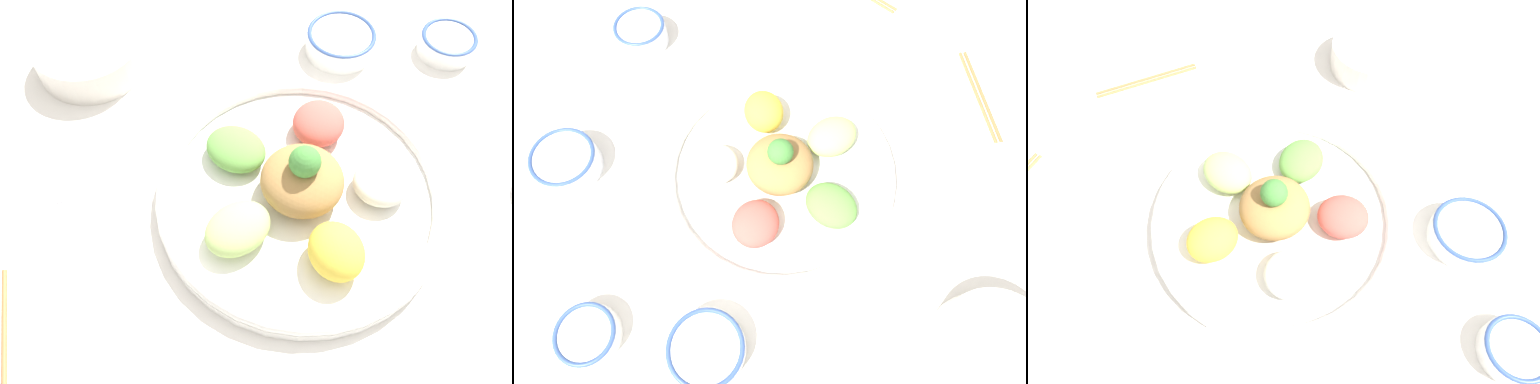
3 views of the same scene
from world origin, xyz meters
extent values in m
plane|color=white|center=(0.00, 0.00, 0.00)|extent=(2.40, 2.40, 0.00)
cylinder|color=white|center=(-0.02, -0.01, 0.01)|extent=(0.40, 0.40, 0.02)
torus|color=white|center=(-0.02, -0.01, 0.03)|extent=(0.40, 0.40, 0.02)
ellipsoid|color=yellow|center=(-0.08, -0.10, 0.05)|extent=(0.10, 0.10, 0.06)
ellipsoid|color=white|center=(0.04, -0.09, 0.04)|extent=(0.11, 0.11, 0.04)
ellipsoid|color=#E55B51|center=(0.08, 0.03, 0.04)|extent=(0.10, 0.10, 0.04)
ellipsoid|color=#6BAD4C|center=(-0.03, 0.10, 0.04)|extent=(0.08, 0.09, 0.04)
ellipsoid|color=#B7DB7A|center=(-0.13, 0.02, 0.04)|extent=(0.11, 0.09, 0.04)
ellipsoid|color=#AD7F47|center=(-0.02, -0.01, 0.05)|extent=(0.11, 0.11, 0.06)
sphere|color=#478E3D|center=(-0.02, -0.01, 0.10)|extent=(0.04, 0.04, 0.04)
cylinder|color=white|center=(0.26, 0.10, 0.02)|extent=(0.12, 0.12, 0.04)
torus|color=#38569E|center=(0.26, 0.10, 0.04)|extent=(0.12, 0.12, 0.01)
cylinder|color=maroon|center=(0.26, 0.10, 0.03)|extent=(0.09, 0.09, 0.00)
cylinder|color=white|center=(0.37, -0.04, 0.02)|extent=(0.09, 0.09, 0.03)
torus|color=#38569E|center=(0.37, -0.04, 0.03)|extent=(0.09, 0.09, 0.01)
cylinder|color=white|center=(0.37, -0.04, 0.03)|extent=(0.08, 0.08, 0.00)
cylinder|color=silver|center=(-0.02, 0.41, 0.03)|extent=(0.18, 0.18, 0.06)
ellipsoid|color=#E0705B|center=(-0.02, 0.41, 0.05)|extent=(0.15, 0.15, 0.02)
cylinder|color=#9E6B3D|center=(-0.41, 0.16, 0.00)|extent=(0.14, 0.17, 0.01)
cube|color=silver|center=(-0.20, 0.29, 0.00)|extent=(0.07, 0.08, 0.01)
ellipsoid|color=silver|center=(-0.24, 0.24, 0.00)|extent=(0.06, 0.06, 0.01)
camera|label=1|loc=(-0.34, -0.17, 0.61)|focal=35.00mm
camera|label=2|loc=(0.22, 0.19, 0.69)|focal=30.00mm
camera|label=3|loc=(0.14, -0.29, 0.64)|focal=30.00mm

